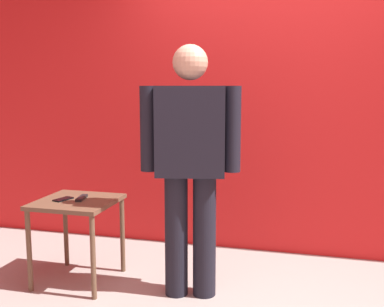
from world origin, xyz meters
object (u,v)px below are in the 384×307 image
object	(u,v)px
side_table	(77,212)
tv_remote	(82,198)
standing_person	(190,159)
cell_phone	(63,199)

from	to	relation	value
side_table	tv_remote	xyz separation A→B (m)	(0.03, 0.02, 0.10)
standing_person	side_table	size ratio (longest dim) A/B	2.76
standing_person	cell_phone	distance (m)	1.01
side_table	cell_phone	distance (m)	0.14
standing_person	tv_remote	size ratio (longest dim) A/B	10.00
cell_phone	tv_remote	size ratio (longest dim) A/B	0.85
standing_person	cell_phone	bearing A→B (deg)	-178.63
tv_remote	side_table	bearing A→B (deg)	-149.41
standing_person	tv_remote	world-z (taller)	standing_person
standing_person	cell_phone	size ratio (longest dim) A/B	11.81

